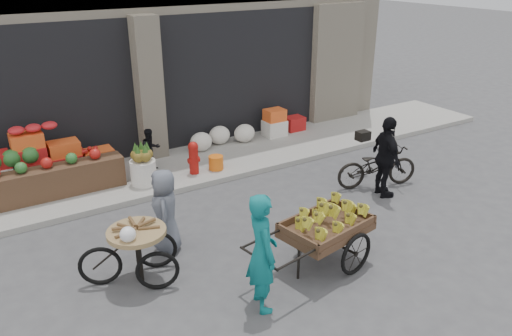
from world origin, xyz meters
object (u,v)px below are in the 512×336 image
fire_hydrant (194,156)px  banana_cart (324,226)px  tricycle_cart (137,247)px  seated_person (151,150)px  pineapple_bin (143,172)px  orange_bucket (216,163)px  vendor_grey (165,211)px  bicycle (377,166)px  cyclist (386,157)px  vendor_woman (262,252)px

fire_hydrant → banana_cart: 4.04m
fire_hydrant → tricycle_cart: size_ratio=0.49×
seated_person → tricycle_cart: 3.90m
pineapple_bin → fire_hydrant: fire_hydrant is taller
pineapple_bin → orange_bucket: size_ratio=1.62×
vendor_grey → bicycle: 4.62m
orange_bucket → cyclist: cyclist is taller
pineapple_bin → cyclist: 4.83m
pineapple_bin → vendor_woman: bearing=-89.3°
fire_hydrant → vendor_woman: vendor_woman is taller
pineapple_bin → vendor_woman: vendor_woman is taller
bicycle → cyclist: bearing=171.3°
banana_cart → cyclist: bearing=16.9°
orange_bucket → cyclist: 3.59m
orange_bucket → vendor_grey: bearing=-132.1°
vendor_woman → bicycle: vendor_woman is taller
seated_person → vendor_woman: 5.03m
bicycle → seated_person: bearing=69.2°
banana_cart → cyclist: 2.87m
pineapple_bin → orange_bucket: bearing=-3.6°
fire_hydrant → cyclist: size_ratio=0.44×
seated_person → banana_cart: 4.78m
pineapple_bin → vendor_grey: 2.48m
vendor_woman → tricycle_cart: vendor_woman is taller
fire_hydrant → cyclist: bearing=-44.1°
orange_bucket → banana_cart: (-0.24, -3.98, 0.41)m
banana_cart → pineapple_bin: bearing=98.5°
tricycle_cart → bicycle: 5.31m
seated_person → banana_cart: seated_person is taller
banana_cart → seated_person: bearing=91.7°
fire_hydrant → bicycle: 3.82m
pineapple_bin → fire_hydrant: size_ratio=0.73×
seated_person → cyclist: size_ratio=0.57×
banana_cart → tricycle_cart: 2.75m
seated_person → vendor_woman: (-0.35, -5.01, 0.25)m
pineapple_bin → cyclist: cyclist is taller
fire_hydrant → orange_bucket: 0.55m
fire_hydrant → pineapple_bin: bearing=177.4°
fire_hydrant → seated_person: bearing=137.1°
seated_person → fire_hydrant: bearing=-52.9°
pineapple_bin → cyclist: size_ratio=0.32×
fire_hydrant → tricycle_cart: bearing=-127.5°
bicycle → banana_cart: bearing=139.4°
tricycle_cart → vendor_grey: size_ratio=1.04×
banana_cart → cyclist: size_ratio=1.46×
tricycle_cart → vendor_grey: bearing=60.5°
cyclist → fire_hydrant: bearing=63.8°
seated_person → vendor_grey: bearing=-116.4°
tricycle_cart → banana_cart: bearing=-3.7°
pineapple_bin → vendor_grey: (-0.49, -2.41, 0.33)m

